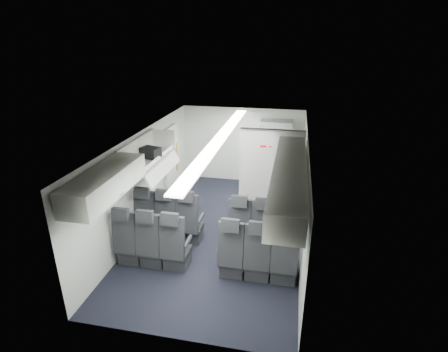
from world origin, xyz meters
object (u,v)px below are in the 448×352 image
at_px(seat_row_front, 215,227).
at_px(galley_unit, 275,155).
at_px(boarding_door, 171,162).
at_px(carry_on_bag, 151,153).
at_px(seat_row_mid, 203,252).
at_px(flight_attendant, 247,172).

relative_size(seat_row_front, galley_unit, 1.75).
distance_m(boarding_door, carry_on_bag, 1.95).
distance_m(seat_row_mid, flight_attendant, 3.08).
bearing_deg(boarding_door, flight_attendant, 1.43).
distance_m(boarding_door, flight_attendant, 2.00).
height_order(seat_row_front, flight_attendant, flight_attendant).
xyz_separation_m(seat_row_mid, boarding_door, (-1.64, 2.99, 0.55)).
distance_m(flight_attendant, carry_on_bag, 2.70).
distance_m(galley_unit, flight_attendant, 1.28).
bearing_deg(flight_attendant, galley_unit, -14.23).
bearing_deg(boarding_door, seat_row_front, -51.84).
bearing_deg(carry_on_bag, seat_row_front, 2.53).
height_order(boarding_door, flight_attendant, boarding_door).
bearing_deg(seat_row_mid, galley_unit, 77.12).
distance_m(seat_row_front, seat_row_mid, 0.90).
xyz_separation_m(seat_row_front, seat_row_mid, (0.00, -0.90, 0.00)).
height_order(seat_row_front, boarding_door, boarding_door).
xyz_separation_m(seat_row_mid, carry_on_bag, (-1.40, 1.23, 1.38)).
bearing_deg(galley_unit, flight_attendant, -118.05).
bearing_deg(carry_on_bag, galley_unit, 67.10).
relative_size(boarding_door, flight_attendant, 1.16).
bearing_deg(seat_row_front, boarding_door, 128.16).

